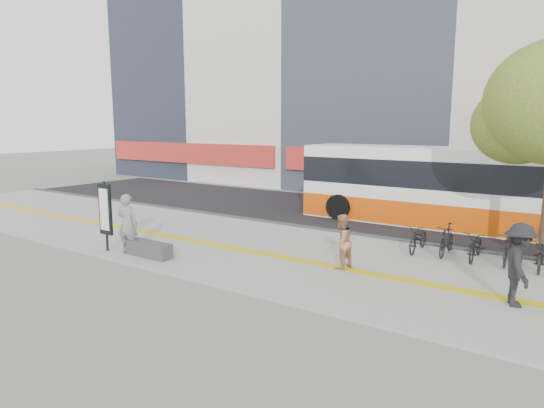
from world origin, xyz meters
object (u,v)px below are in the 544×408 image
Objects in this scene: signboard at (105,210)px; seated_woman at (128,224)px; bench at (149,249)px; pedestrian_tan at (341,242)px; bus at (446,189)px; pedestrian_dark at (519,265)px.

seated_woman is at bearing 13.45° from signboard.
bench is 5.74m from pedestrian_tan.
pedestrian_tan is at bearing 22.33° from bench.
bus reaches higher than pedestrian_tan.
bus is at bearing -171.54° from pedestrian_tan.
bus is at bearing 6.05° from pedestrian_dark.
signboard is at bearing 81.94° from pedestrian_dark.
bench is 11.48m from bus.
signboard is 1.20× the size of pedestrian_dark.
signboard is 11.50m from pedestrian_dark.
seated_woman is (0.80, 0.19, -0.36)m from signboard.
signboard reaches higher than pedestrian_tan.
bench is 0.73× the size of signboard.
signboard reaches higher than seated_woman.
signboard is 12.58m from bus.
seated_woman is 1.00× the size of pedestrian_dark.
bench is 1.07m from seated_woman.
signboard is at bearing -4.19° from seated_woman.
pedestrian_tan is (5.28, 2.17, 0.53)m from bench.
bus reaches higher than seated_woman.
bench is 1.94m from signboard.
pedestrian_tan is 4.41m from pedestrian_dark.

